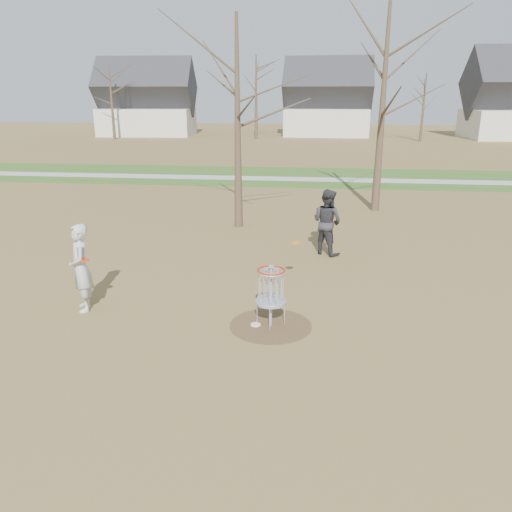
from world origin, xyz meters
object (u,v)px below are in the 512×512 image
Objects in this scene: disc_grounded at (256,325)px; disc_golf_basket at (271,287)px; player_standing at (81,268)px; player_throwing at (327,222)px.

disc_golf_basket is (0.33, 0.03, 0.89)m from disc_grounded.
player_standing is 1.52× the size of disc_golf_basket.
player_throwing reaches higher than disc_grounded.
player_standing is at bearing 174.49° from disc_grounded.
player_standing reaches higher than disc_golf_basket.
player_throwing is 5.55m from disc_golf_basket.
player_standing is 7.59m from player_throwing.
player_standing is at bearing 78.19° from player_throwing.
disc_grounded is at bearing -174.85° from disc_golf_basket.
disc_grounded is at bearing 110.24° from player_throwing.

